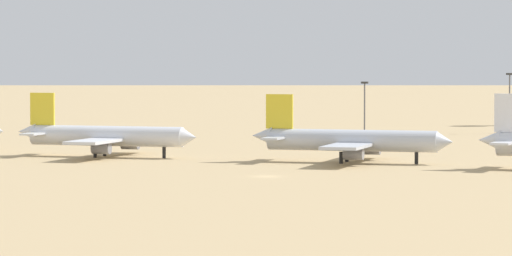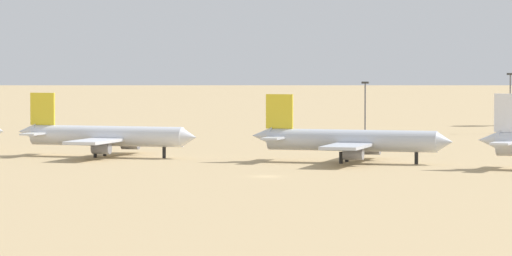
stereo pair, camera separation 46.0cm
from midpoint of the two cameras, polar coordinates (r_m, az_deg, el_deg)
name	(u,v)px [view 1 (the left image)]	position (r m, az deg, el deg)	size (l,w,h in m)	color
ground	(267,176)	(244.75, 0.35, -1.85)	(4000.00, 4000.00, 0.00)	tan
ridge_far_west	(167,6)	(1416.14, -3.40, 4.66)	(392.20, 266.85, 133.47)	slate
ridge_west	(495,39)	(1468.64, 9.05, 3.35)	(399.75, 333.06, 71.23)	slate
parked_jet_yellow_1	(105,136)	(293.06, -5.80, -0.31)	(37.53, 31.88, 12.41)	silver
parked_jet_yellow_2	(350,141)	(276.01, 3.54, -0.48)	(37.92, 32.25, 12.54)	silver
light_pole_west	(365,104)	(367.55, 4.11, 0.91)	(1.80, 0.50, 13.37)	#59595E
light_pole_mid	(510,98)	(385.51, 9.57, 1.11)	(1.80, 0.50, 15.32)	#59595E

